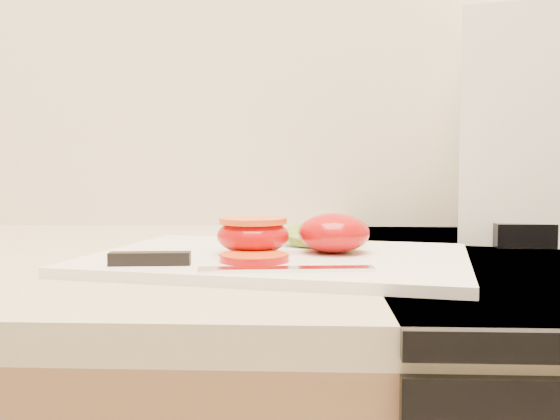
{
  "coord_description": "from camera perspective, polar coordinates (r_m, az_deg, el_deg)",
  "views": [
    {
      "loc": [
        0.11,
        0.96,
        1.03
      ],
      "look_at": [
        0.08,
        1.61,
        0.99
      ],
      "focal_mm": 40.0,
      "sensor_mm": 36.0,
      "label": 1
    }
  ],
  "objects": [
    {
      "name": "lettuce_leaf_0",
      "position": [
        0.72,
        4.04,
        -2.35
      ],
      "size": [
        0.12,
        0.1,
        0.02
      ],
      "primitive_type": "ellipsoid",
      "rotation": [
        0.0,
        0.0,
        0.31
      ],
      "color": "#73AC2D",
      "rests_on": "cutting_board"
    },
    {
      "name": "knife",
      "position": [
        0.57,
        -7.18,
        -4.79
      ],
      "size": [
        0.24,
        0.05,
        0.01
      ],
      "rotation": [
        0.0,
        0.0,
        0.1
      ],
      "color": "silver",
      "rests_on": "cutting_board"
    },
    {
      "name": "tomato_slice_0",
      "position": [
        0.6,
        -2.37,
        -4.37
      ],
      "size": [
        0.06,
        0.06,
        0.01
      ],
      "primitive_type": "cylinder",
      "color": "orange",
      "rests_on": "cutting_board"
    },
    {
      "name": "appliance",
      "position": [
        0.95,
        22.56,
        6.72
      ],
      "size": [
        0.26,
        0.3,
        0.3
      ],
      "primitive_type": "cube",
      "rotation": [
        0.0,
        0.0,
        -0.28
      ],
      "color": "white",
      "rests_on": "counter"
    },
    {
      "name": "cutting_board",
      "position": [
        0.64,
        -0.04,
        -4.5
      ],
      "size": [
        0.42,
        0.34,
        0.01
      ],
      "primitive_type": "cube",
      "rotation": [
        0.0,
        0.0,
        -0.2
      ],
      "color": "white",
      "rests_on": "counter"
    },
    {
      "name": "tomato_half_dome",
      "position": [
        0.66,
        4.94,
        -2.1
      ],
      "size": [
        0.08,
        0.08,
        0.04
      ],
      "primitive_type": "ellipsoid",
      "color": "#BA0C0D",
      "rests_on": "cutting_board"
    },
    {
      "name": "tomato_half_cut",
      "position": [
        0.64,
        -2.48,
        -2.2
      ],
      "size": [
        0.08,
        0.08,
        0.04
      ],
      "color": "#BA0C0D",
      "rests_on": "cutting_board"
    }
  ]
}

